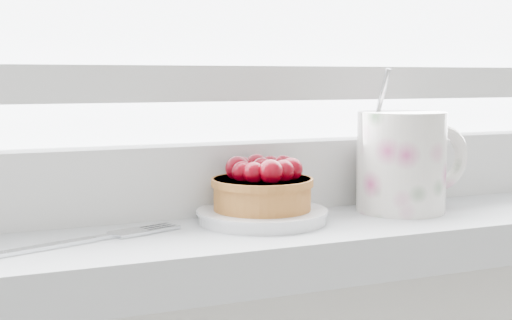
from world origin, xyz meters
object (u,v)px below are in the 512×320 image
saucer (262,216)px  raspberry_tart (262,186)px  fork (75,242)px  floral_mug (404,159)px

saucer → raspberry_tart: (0.00, -0.00, 0.03)m
raspberry_tart → fork: 0.18m
fork → saucer: bearing=6.7°
saucer → raspberry_tart: raspberry_tart is taller
raspberry_tart → floral_mug: floral_mug is taller
saucer → floral_mug: size_ratio=0.85×
raspberry_tart → saucer: bearing=178.0°
floral_mug → raspberry_tart: bearing=178.3°
saucer → raspberry_tart: bearing=-2.0°
floral_mug → fork: 0.34m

